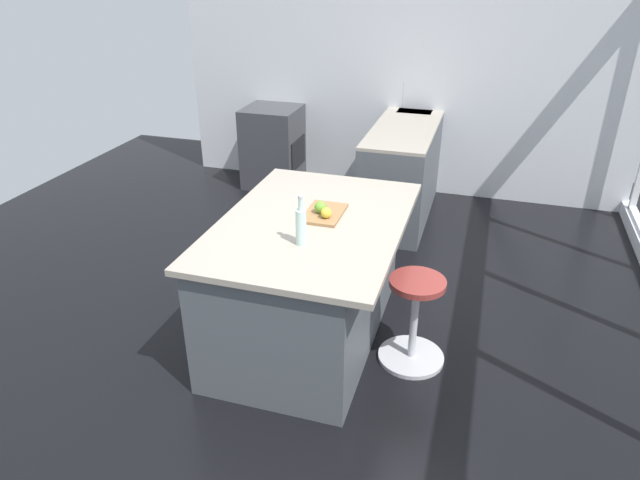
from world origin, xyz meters
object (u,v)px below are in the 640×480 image
at_px(cutting_board, 323,213).
at_px(apple_yellow, 326,213).
at_px(oven_range, 273,147).
at_px(kitchen_island, 306,278).
at_px(water_bottle, 301,225).
at_px(stool_by_window, 414,323).
at_px(apple_green, 320,207).

xyz_separation_m(cutting_board, apple_yellow, (0.09, 0.04, 0.05)).
bearing_deg(apple_yellow, oven_range, -151.87).
bearing_deg(cutting_board, kitchen_island, -38.63).
distance_m(apple_yellow, water_bottle, 0.37).
height_order(cutting_board, water_bottle, water_bottle).
xyz_separation_m(kitchen_island, stool_by_window, (0.08, 0.76, -0.16)).
height_order(kitchen_island, apple_green, apple_green).
relative_size(oven_range, cutting_board, 2.50).
bearing_deg(apple_green, apple_yellow, 42.06).
height_order(kitchen_island, stool_by_window, kitchen_island).
relative_size(cutting_board, apple_yellow, 5.03).
relative_size(cutting_board, water_bottle, 1.15).
xyz_separation_m(apple_green, water_bottle, (0.42, 0.01, 0.06)).
bearing_deg(apple_yellow, water_bottle, -7.83).
bearing_deg(apple_yellow, kitchen_island, -79.44).
xyz_separation_m(oven_range, apple_green, (2.57, 1.35, 0.51)).
bearing_deg(apple_green, water_bottle, 1.23).
height_order(oven_range, apple_green, apple_green).
distance_m(kitchen_island, cutting_board, 0.47).
bearing_deg(kitchen_island, apple_green, 140.53).
bearing_deg(cutting_board, apple_yellow, 27.16).
relative_size(apple_green, water_bottle, 0.26).
xyz_separation_m(apple_green, apple_yellow, (0.06, 0.06, -0.00)).
distance_m(cutting_board, water_bottle, 0.46).
distance_m(oven_range, apple_green, 2.94).
bearing_deg(stool_by_window, apple_green, -103.66).
xyz_separation_m(oven_range, kitchen_island, (2.65, 1.27, 0.00)).
height_order(stool_by_window, apple_green, apple_green).
xyz_separation_m(kitchen_island, water_bottle, (0.33, 0.08, 0.57)).
height_order(oven_range, kitchen_island, oven_range).
xyz_separation_m(stool_by_window, apple_green, (-0.17, -0.69, 0.66)).
bearing_deg(oven_range, apple_green, 27.72).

